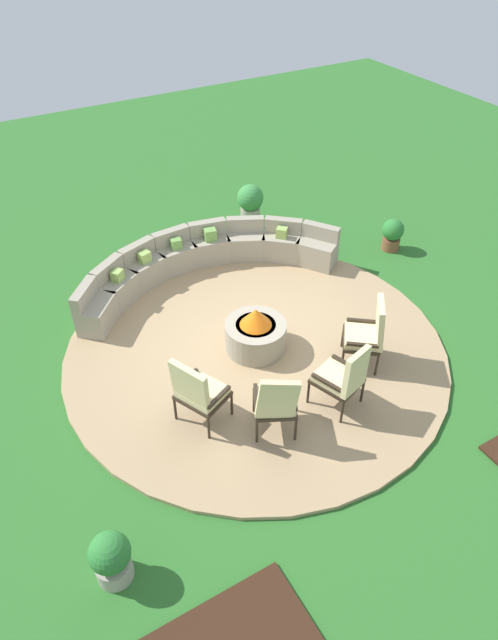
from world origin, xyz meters
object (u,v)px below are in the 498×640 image
Objects in this scene: curved_stone_bench at (201,261)px; lounge_chair_front_right at (276,401)px; lounge_chair_front_left at (198,391)px; lounge_chair_back_right at (369,332)px; lounge_chair_back_left at (344,376)px; potted_plant_0 at (250,202)px; potted_plant_2 at (392,234)px; fire_pit at (256,333)px; potted_plant_1 at (111,558)px.

lounge_chair_front_right is at bearing -101.47° from curved_stone_bench.
lounge_chair_back_right is at bearing 61.09° from lounge_chair_front_left.
lounge_chair_back_left is 5.25m from potted_plant_0.
lounge_chair_back_left reaches higher than potted_plant_0.
potted_plant_2 is at bearing 87.29° from lounge_chair_front_left.
lounge_chair_front_left is 2.62m from lounge_chair_back_right.
fire_pit is 0.85× the size of lounge_chair_back_right.
curved_stone_bench is 3.72m from lounge_chair_back_left.
lounge_chair_front_right is 1.02× the size of lounge_chair_back_left.
fire_pit is 0.84× the size of lounge_chair_front_left.
fire_pit is 1.38× the size of potted_plant_1.
fire_pit is 3.81m from potted_plant_1.
curved_stone_bench is 7.66× the size of potted_plant_2.
fire_pit is 2.13m from curved_stone_bench.
lounge_chair_front_right is 1.60× the size of potted_plant_1.
fire_pit reaches higher than potted_plant_1.
curved_stone_bench is at bearing 57.01° from lounge_chair_back_right.
lounge_chair_front_left is at bearing 139.22° from lounge_chair_back_left.
potted_plant_2 is at bearing 27.37° from potted_plant_1.
lounge_chair_back_right is at bearing -137.50° from potted_plant_2.
fire_pit is 0.86× the size of lounge_chair_front_right.
lounge_chair_front_left reaches higher than lounge_chair_front_right.
potted_plant_2 is (3.58, -0.92, -0.03)m from curved_stone_bench.
curved_stone_bench is 3.38m from lounge_chair_back_right.
lounge_chair_front_left is 2.20m from potted_plant_1.
curved_stone_bench is 4.35× the size of lounge_chair_front_left.
lounge_chair_back_right is (1.24, -1.06, 0.28)m from fire_pit.
lounge_chair_back_left is at bearing 43.49° from lounge_chair_front_left.
lounge_chair_back_left is 3.53m from potted_plant_1.
potted_plant_2 is at bearing -9.63° from lounge_chair_back_right.
fire_pit reaches higher than potted_plant_2.
lounge_chair_back_right is at bearing 40.05° from lounge_chair_front_right.
potted_plant_0 is at bearing 89.47° from lounge_chair_front_right.
curved_stone_bench is at bearing 104.69° from lounge_chair_front_right.
lounge_chair_back_left is (0.40, -1.58, 0.26)m from fire_pit.
lounge_chair_front_right is 5.56m from potted_plant_0.
lounge_chair_front_left is 5.43m from potted_plant_0.
lounge_chair_front_left reaches higher than potted_plant_0.
potted_plant_0 is (2.50, 4.96, -0.16)m from lounge_chair_front_right.
potted_plant_1 is (-3.44, -0.71, -0.25)m from lounge_chair_back_left.
potted_plant_0 reaches higher than potted_plant_1.
lounge_chair_back_right is at bearing 16.04° from potted_plant_1.
lounge_chair_back_right reaches higher than potted_plant_2.
lounge_chair_front_right is at bearing -111.64° from fire_pit.
fire_pit is 3.91m from potted_plant_2.
curved_stone_bench is 5.83× the size of potted_plant_0.
lounge_chair_back_right reaches higher than potted_plant_0.
lounge_chair_front_left is 1.76× the size of potted_plant_2.
lounge_chair_back_left reaches higher than curved_stone_bench.
potted_plant_0 is at bearing 129.14° from potted_plant_2.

